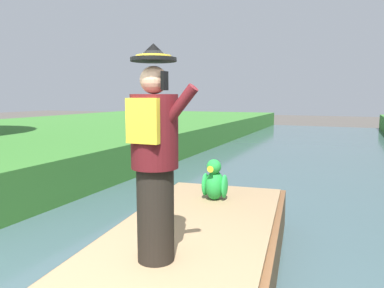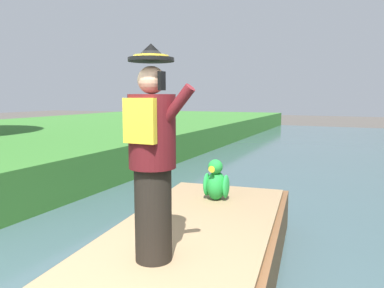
% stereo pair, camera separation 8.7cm
% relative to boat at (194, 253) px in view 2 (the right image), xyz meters
% --- Properties ---
extents(boat, '(2.26, 4.38, 0.61)m').
position_rel_boat_xyz_m(boat, '(0.00, 0.00, 0.00)').
color(boat, brown).
rests_on(boat, canal_water).
extents(person_pirate, '(0.61, 0.42, 1.85)m').
position_rel_boat_xyz_m(person_pirate, '(0.02, -0.90, 1.23)').
color(person_pirate, black).
rests_on(person_pirate, boat).
extents(parrot_plush, '(0.36, 0.35, 0.57)m').
position_rel_boat_xyz_m(parrot_plush, '(-0.15, 1.09, 0.55)').
color(parrot_plush, green).
rests_on(parrot_plush, boat).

